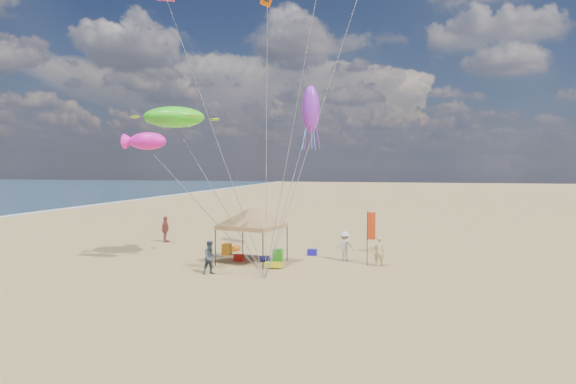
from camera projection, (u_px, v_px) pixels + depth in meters
name	position (u px, v px, depth m)	size (l,w,h in m)	color
ground	(273.00, 282.00, 23.62)	(280.00, 280.00, 0.00)	tan
canopy_tent	(252.00, 209.00, 27.96)	(5.71, 5.71, 3.60)	black
feather_flag	(370.00, 229.00, 27.33)	(0.45, 0.09, 2.92)	black
cooler_red	(239.00, 258.00, 28.70)	(0.54, 0.38, 0.38)	#B7180E
cooler_blue	(312.00, 252.00, 30.48)	(0.54, 0.38, 0.38)	#1B13A0
bag_navy	(265.00, 259.00, 28.42)	(0.36, 0.36, 0.60)	black
bag_orange	(236.00, 248.00, 32.07)	(0.36, 0.36, 0.60)	#D65B0B
chair_green	(278.00, 256.00, 28.48)	(0.50, 0.50, 0.70)	#2F971B
chair_yellow	(227.00, 249.00, 30.69)	(0.50, 0.50, 0.70)	orange
crate_grey	(271.00, 266.00, 26.68)	(0.34, 0.30, 0.28)	slate
beach_cart	(273.00, 265.00, 26.66)	(0.90, 0.50, 0.24)	#D0CC17
person_near_a	(379.00, 251.00, 27.27)	(0.58, 0.38, 1.60)	tan
person_near_b	(211.00, 258.00, 25.18)	(0.81, 0.63, 1.66)	#3A454F
person_near_c	(345.00, 246.00, 28.75)	(1.07, 0.62, 1.66)	silver
person_far_a	(165.00, 229.00, 35.69)	(1.07, 0.45, 1.83)	#99463B
turtle_kite	(174.00, 117.00, 26.95)	(3.29, 2.63, 1.10)	#39F61F
fish_kite	(148.00, 141.00, 25.81)	(2.00, 1.00, 0.89)	#FF16C1
squid_kite	(311.00, 109.00, 30.58)	(1.09, 1.09, 2.82)	purple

